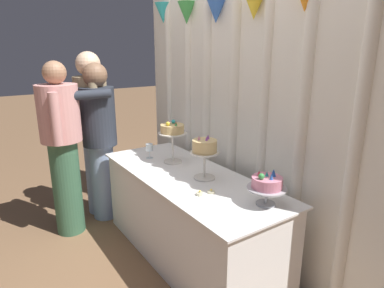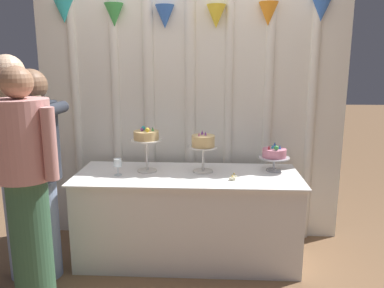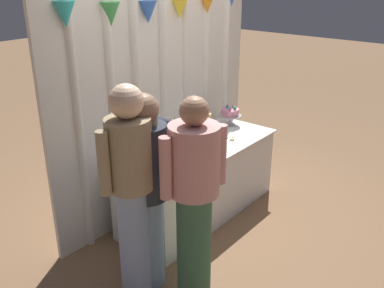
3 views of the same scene
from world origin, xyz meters
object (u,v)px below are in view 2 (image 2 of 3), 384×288
object	(u,v)px
cake_display_rightmost	(274,154)
guest_man_dark_suit	(26,184)
tealight_near_left	(234,176)
cake_table	(188,216)
guest_man_pink_jacket	(16,159)
cake_display_center	(203,144)
cake_display_leftmost	(146,139)
wine_glass	(118,163)
tealight_far_left	(233,179)
guest_girl_blue_dress	(37,167)

from	to	relation	value
cake_display_rightmost	guest_man_dark_suit	xyz separation A→B (m)	(-1.71, -0.85, -0.01)
tealight_near_left	guest_man_dark_suit	distance (m)	1.53
guest_man_dark_suit	cake_display_rightmost	bearing A→B (deg)	26.51
cake_display_rightmost	tealight_near_left	world-z (taller)	cake_display_rightmost
cake_table	guest_man_pink_jacket	distance (m)	1.42
tealight_near_left	guest_man_dark_suit	bearing A→B (deg)	-154.02
cake_display_rightmost	tealight_near_left	size ratio (longest dim) A/B	4.97
guest_man_pink_jacket	cake_display_center	bearing A→B (deg)	16.89
cake_display_leftmost	guest_man_pink_jacket	xyz separation A→B (m)	(-0.90, -0.41, -0.08)
tealight_near_left	guest_man_dark_suit	xyz separation A→B (m)	(-1.37, -0.67, 0.13)
cake_table	guest_man_dark_suit	bearing A→B (deg)	-143.93
cake_display_leftmost	tealight_near_left	size ratio (longest dim) A/B	7.38
cake_table	cake_display_center	xyz separation A→B (m)	(0.12, 0.07, 0.61)
cake_display_rightmost	guest_man_dark_suit	size ratio (longest dim) A/B	0.16
wine_glass	guest_man_dark_suit	world-z (taller)	guest_man_dark_suit
cake_display_leftmost	guest_man_pink_jacket	world-z (taller)	guest_man_pink_jacket
cake_display_leftmost	tealight_far_left	xyz separation A→B (m)	(0.71, -0.20, -0.27)
wine_glass	tealight_near_left	xyz separation A→B (m)	(0.94, 0.00, -0.09)
tealight_near_left	guest_man_pink_jacket	size ratio (longest dim) A/B	0.03
cake_table	tealight_near_left	bearing A→B (deg)	-8.51
tealight_near_left	guest_girl_blue_dress	size ratio (longest dim) A/B	0.03
wine_glass	guest_man_dark_suit	distance (m)	0.79
tealight_far_left	tealight_near_left	bearing A→B (deg)	79.58
guest_girl_blue_dress	cake_display_rightmost	bearing A→B (deg)	14.81
cake_table	tealight_far_left	xyz separation A→B (m)	(0.36, -0.14, 0.38)
cake_table	guest_girl_blue_dress	bearing A→B (deg)	-162.30
guest_girl_blue_dress	cake_display_center	bearing A→B (deg)	18.89
guest_man_dark_suit	guest_man_pink_jacket	bearing A→B (deg)	124.02
wine_glass	guest_man_pink_jacket	world-z (taller)	guest_man_pink_jacket
cake_display_rightmost	wine_glass	world-z (taller)	cake_display_rightmost
wine_glass	tealight_far_left	bearing A→B (deg)	-5.23
cake_table	cake_display_rightmost	bearing A→B (deg)	10.28
cake_table	cake_display_center	bearing A→B (deg)	28.59
cake_display_center	guest_girl_blue_dress	xyz separation A→B (m)	(-1.21, -0.42, -0.10)
cake_display_center	guest_man_dark_suit	size ratio (longest dim) A/B	0.21
tealight_far_left	tealight_near_left	size ratio (longest dim) A/B	0.98
cake_display_center	tealight_near_left	distance (m)	0.36
cake_table	cake_display_leftmost	size ratio (longest dim) A/B	4.81
cake_display_leftmost	guest_man_pink_jacket	distance (m)	0.99
tealight_near_left	guest_man_dark_suit	world-z (taller)	guest_man_dark_suit
cake_display_rightmost	tealight_near_left	distance (m)	0.41
guest_man_dark_suit	cake_table	bearing A→B (deg)	36.07
cake_display_leftmost	cake_display_rightmost	distance (m)	1.07
cake_table	guest_man_dark_suit	xyz separation A→B (m)	(-0.99, -0.72, 0.51)
guest_girl_blue_dress	guest_man_dark_suit	size ratio (longest dim) A/B	0.98
cake_display_leftmost	cake_display_center	world-z (taller)	cake_display_leftmost
cake_display_rightmost	guest_man_dark_suit	distance (m)	1.91
cake_table	guest_girl_blue_dress	xyz separation A→B (m)	(-1.09, -0.35, 0.51)
cake_table	cake_display_leftmost	distance (m)	0.74
cake_display_center	guest_girl_blue_dress	bearing A→B (deg)	-161.11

